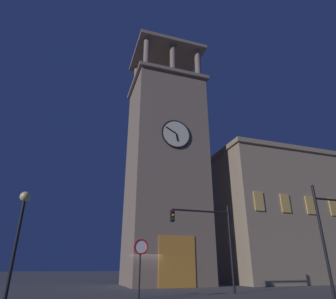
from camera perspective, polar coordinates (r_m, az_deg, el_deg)
ground_plane at (r=24.84m, az=-4.80°, el=-26.07°), size 200.00×200.00×0.00m
clocktower at (r=29.57m, az=-0.48°, el=-3.71°), size 7.90×6.98×28.34m
adjacent_wing_building at (r=37.01m, az=26.14°, el=-12.04°), size 21.43×7.99×13.74m
traffic_signal_mid at (r=19.89m, az=8.59°, el=-16.04°), size 4.34×0.41×5.54m
street_lamp at (r=13.92m, az=-27.65°, el=-12.98°), size 0.44×0.44×4.63m
no_horn_sign at (r=15.62m, az=-5.54°, el=-19.77°), size 0.78×0.14×2.91m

